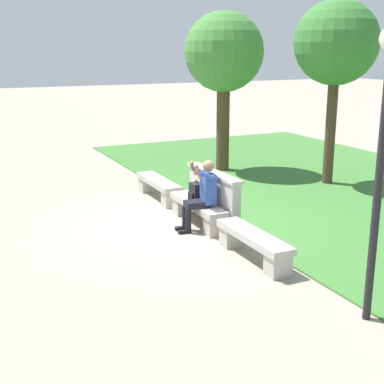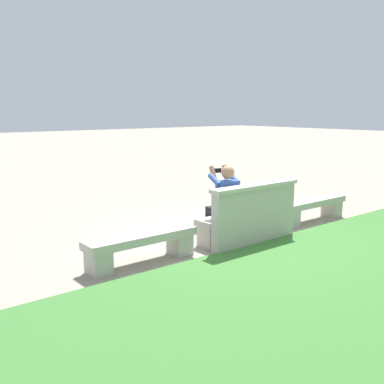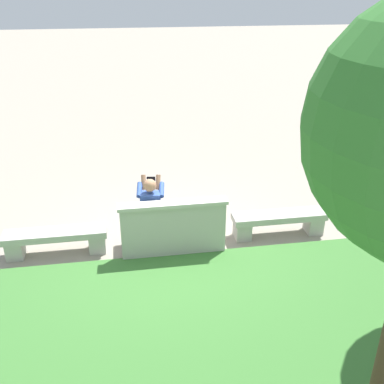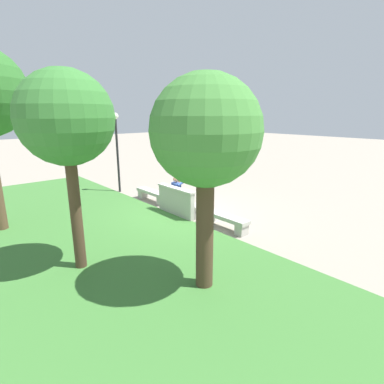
# 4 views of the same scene
# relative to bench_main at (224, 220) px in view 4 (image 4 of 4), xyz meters

# --- Properties ---
(ground_plane) EXTENTS (80.00, 80.00, 0.00)m
(ground_plane) POSITION_rel_bench_main_xyz_m (2.01, 0.00, -0.29)
(ground_plane) COLOR gray
(grass_strip) EXTENTS (17.77, 8.00, 0.03)m
(grass_strip) POSITION_rel_bench_main_xyz_m (2.01, 4.38, -0.28)
(grass_strip) COLOR #3D7533
(grass_strip) RESTS_ON ground
(bench_main) EXTENTS (1.75, 0.40, 0.45)m
(bench_main) POSITION_rel_bench_main_xyz_m (0.00, 0.00, 0.00)
(bench_main) COLOR #B7B2A8
(bench_main) RESTS_ON ground
(bench_near) EXTENTS (1.75, 0.40, 0.45)m
(bench_near) POSITION_rel_bench_main_xyz_m (2.01, 0.00, 0.00)
(bench_near) COLOR #B7B2A8
(bench_near) RESTS_ON ground
(bench_mid) EXTENTS (1.75, 0.40, 0.45)m
(bench_mid) POSITION_rel_bench_main_xyz_m (4.02, 0.00, 0.00)
(bench_mid) COLOR #B7B2A8
(bench_mid) RESTS_ON ground
(backrest_wall_with_plaque) EXTENTS (1.84, 0.24, 1.01)m
(backrest_wall_with_plaque) POSITION_rel_bench_main_xyz_m (2.01, 0.34, 0.22)
(backrest_wall_with_plaque) COLOR #B7B2A8
(backrest_wall_with_plaque) RESTS_ON ground
(person_photographer) EXTENTS (0.51, 0.76, 1.32)m
(person_photographer) POSITION_rel_bench_main_xyz_m (2.35, -0.08, 0.44)
(person_photographer) COLOR black
(person_photographer) RESTS_ON ground
(backpack) EXTENTS (0.28, 0.24, 0.43)m
(backpack) POSITION_rel_bench_main_xyz_m (1.98, -0.02, 0.33)
(backpack) COLOR black
(backpack) RESTS_ON bench_near
(tree_behind_wall) EXTENTS (2.11, 2.11, 4.26)m
(tree_behind_wall) POSITION_rel_bench_main_xyz_m (-1.91, 2.70, 2.85)
(tree_behind_wall) COLOR #4C3826
(tree_behind_wall) RESTS_ON ground
(tree_right_background) EXTENTS (2.00, 2.00, 4.43)m
(tree_right_background) POSITION_rel_bench_main_xyz_m (0.57, 4.34, 3.09)
(tree_right_background) COLOR #4C3826
(tree_right_background) RESTS_ON ground
(lamp_post) EXTENTS (0.28, 0.28, 3.54)m
(lamp_post) POSITION_rel_bench_main_xyz_m (6.30, 0.25, 2.05)
(lamp_post) COLOR black
(lamp_post) RESTS_ON ground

